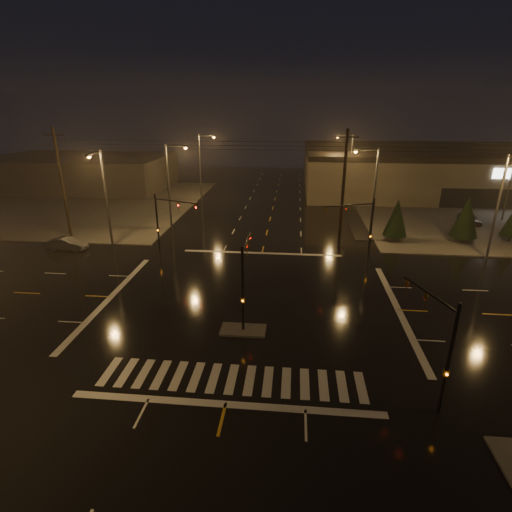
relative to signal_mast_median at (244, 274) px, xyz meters
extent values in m
plane|color=black|center=(0.00, 3.07, -3.75)|extent=(140.00, 140.00, 0.00)
cube|color=#43413C|center=(30.00, 33.07, -3.69)|extent=(36.00, 36.00, 0.12)
cube|color=#43413C|center=(-30.00, 33.07, -3.69)|extent=(36.00, 36.00, 0.12)
cube|color=#43413C|center=(0.00, -0.93, -3.68)|extent=(3.00, 1.60, 0.15)
cube|color=beige|center=(0.00, -5.93, -3.75)|extent=(15.00, 2.60, 0.01)
cube|color=beige|center=(0.00, -7.93, -3.75)|extent=(16.00, 0.50, 0.01)
cube|color=beige|center=(0.00, 14.07, -3.75)|extent=(16.00, 0.50, 0.01)
cube|color=brown|center=(35.00, 49.07, -0.25)|extent=(60.00, 28.00, 7.00)
cube|color=black|center=(35.00, 49.07, 3.05)|extent=(60.20, 28.20, 0.80)
cube|color=#433C3B|center=(-35.00, 45.07, -0.95)|extent=(30.00, 18.00, 5.60)
cylinder|color=black|center=(0.00, -0.93, -0.75)|extent=(0.18, 0.18, 6.00)
cylinder|color=black|center=(0.00, 1.32, 1.75)|extent=(0.12, 4.50, 0.12)
imported|color=#594707|center=(0.00, 3.35, 1.70)|extent=(0.16, 0.20, 1.00)
cube|color=#594707|center=(0.00, -0.93, -1.45)|extent=(0.25, 0.18, 0.35)
cylinder|color=black|center=(10.50, 13.57, -0.75)|extent=(0.18, 0.18, 6.00)
cylinder|color=black|center=(8.15, 12.72, 1.75)|extent=(4.74, 1.82, 0.12)
imported|color=#594707|center=(6.04, 11.95, 1.70)|extent=(0.24, 0.22, 1.00)
cube|color=#594707|center=(10.50, 13.57, -1.45)|extent=(0.25, 0.18, 0.35)
cylinder|color=black|center=(-10.50, 13.57, -0.75)|extent=(0.18, 0.18, 6.00)
cylinder|color=black|center=(-8.15, 12.72, 1.75)|extent=(4.74, 1.82, 0.12)
imported|color=#594707|center=(-6.04, 11.95, 1.70)|extent=(0.24, 0.22, 1.00)
cube|color=#594707|center=(-10.50, 13.57, -1.45)|extent=(0.25, 0.18, 0.35)
cylinder|color=black|center=(10.50, -7.43, -0.75)|extent=(0.18, 0.18, 6.00)
cylinder|color=black|center=(9.82, -5.55, 1.75)|extent=(1.48, 3.80, 0.12)
imported|color=#594707|center=(9.20, -3.86, 1.70)|extent=(0.22, 0.24, 1.00)
cube|color=#594707|center=(10.50, -7.43, -1.45)|extent=(0.25, 0.18, 0.35)
cylinder|color=#38383A|center=(-11.50, 21.07, 1.25)|extent=(0.24, 0.24, 10.00)
cylinder|color=#38383A|center=(-10.30, 21.07, 6.05)|extent=(2.40, 0.14, 0.14)
cube|color=#38383A|center=(-9.20, 21.07, 6.00)|extent=(0.70, 0.30, 0.18)
sphere|color=orange|center=(-9.20, 21.07, 5.87)|extent=(0.32, 0.32, 0.32)
cylinder|color=#38383A|center=(-11.50, 37.07, 1.25)|extent=(0.24, 0.24, 10.00)
cylinder|color=#38383A|center=(-10.30, 37.07, 6.05)|extent=(2.40, 0.14, 0.14)
cube|color=#38383A|center=(-9.20, 37.07, 6.00)|extent=(0.70, 0.30, 0.18)
sphere|color=orange|center=(-9.20, 37.07, 5.87)|extent=(0.32, 0.32, 0.32)
cylinder|color=#38383A|center=(11.50, 19.07, 1.25)|extent=(0.24, 0.24, 10.00)
cylinder|color=#38383A|center=(10.30, 19.07, 6.05)|extent=(2.40, 0.14, 0.14)
cube|color=#38383A|center=(9.20, 19.07, 6.00)|extent=(0.70, 0.30, 0.18)
sphere|color=orange|center=(9.20, 19.07, 5.87)|extent=(0.32, 0.32, 0.32)
cylinder|color=#38383A|center=(11.50, 39.07, 1.25)|extent=(0.24, 0.24, 10.00)
cylinder|color=#38383A|center=(10.30, 39.07, 6.05)|extent=(2.40, 0.14, 0.14)
cube|color=#38383A|center=(9.20, 39.07, 6.00)|extent=(0.70, 0.30, 0.18)
sphere|color=orange|center=(9.20, 39.07, 5.87)|extent=(0.32, 0.32, 0.32)
cylinder|color=#38383A|center=(-16.00, 14.57, 1.25)|extent=(0.24, 0.24, 10.00)
cylinder|color=#38383A|center=(-16.00, 13.37, 6.05)|extent=(0.14, 2.40, 0.14)
cube|color=#38383A|center=(-16.00, 12.27, 6.00)|extent=(0.30, 0.70, 0.18)
sphere|color=orange|center=(-16.00, 12.27, 5.87)|extent=(0.32, 0.32, 0.32)
cylinder|color=#38383A|center=(22.00, 14.57, 1.25)|extent=(0.24, 0.24, 10.00)
cylinder|color=black|center=(-22.00, 17.07, 2.25)|extent=(0.32, 0.32, 12.00)
cube|color=black|center=(-22.00, 17.07, 7.45)|extent=(2.20, 0.12, 0.12)
cylinder|color=black|center=(8.00, 17.07, 2.25)|extent=(0.32, 0.32, 12.00)
cube|color=black|center=(8.00, 17.07, 7.45)|extent=(2.20, 0.12, 0.12)
cylinder|color=black|center=(14.19, 19.31, -3.40)|extent=(0.18, 0.18, 0.70)
cone|color=black|center=(14.19, 19.31, -1.04)|extent=(2.57, 2.57, 4.02)
cylinder|color=black|center=(21.53, 19.65, -3.40)|extent=(0.18, 0.18, 0.70)
cone|color=black|center=(21.53, 19.65, -0.85)|extent=(2.82, 2.82, 4.41)
cylinder|color=black|center=(26.78, 20.27, -3.40)|extent=(0.18, 0.18, 0.70)
imported|color=black|center=(25.19, 27.23, -3.10)|extent=(1.98, 4.00, 1.31)
imported|color=#505457|center=(-20.16, 13.09, -3.09)|extent=(4.08, 1.64, 1.32)
camera|label=1|loc=(3.10, -23.83, 10.38)|focal=28.00mm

